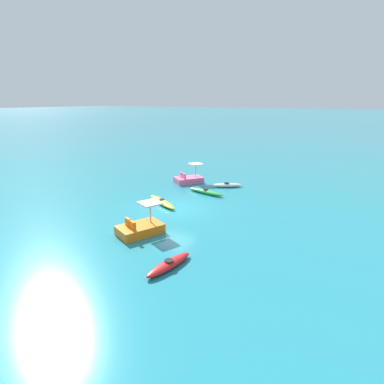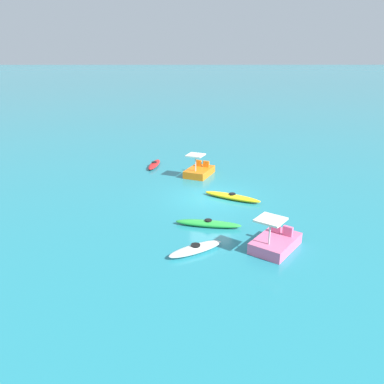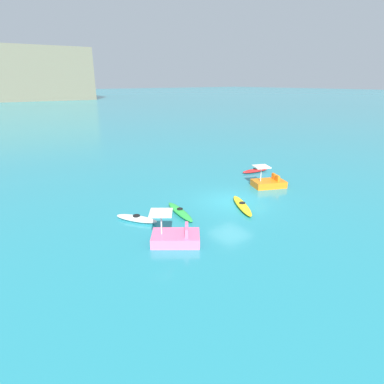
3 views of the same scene
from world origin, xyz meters
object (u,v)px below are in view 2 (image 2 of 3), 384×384
(kayak_green, at_px, (208,224))
(kayak_red, at_px, (154,164))
(pedal_boat_pink, at_px, (275,242))
(kayak_white, at_px, (196,249))
(kayak_yellow, at_px, (232,197))
(pedal_boat_orange, at_px, (199,171))

(kayak_green, distance_m, kayak_red, 11.39)
(kayak_red, height_order, pedal_boat_pink, pedal_boat_pink)
(kayak_white, distance_m, kayak_yellow, 6.78)
(pedal_boat_pink, height_order, pedal_boat_orange, same)
(kayak_green, relative_size, pedal_boat_orange, 1.19)
(kayak_green, height_order, kayak_white, same)
(kayak_white, xyz_separation_m, pedal_boat_orange, (11.13, -0.50, 0.17))
(kayak_red, relative_size, kayak_yellow, 0.82)
(kayak_green, relative_size, pedal_boat_pink, 1.19)
(kayak_yellow, bearing_deg, pedal_boat_orange, 20.82)
(kayak_white, xyz_separation_m, kayak_yellow, (6.37, -2.31, -0.00))
(kayak_white, height_order, pedal_boat_orange, pedal_boat_orange)
(kayak_white, bearing_deg, pedal_boat_orange, -2.56)
(pedal_boat_pink, bearing_deg, kayak_white, 94.82)
(pedal_boat_orange, bearing_deg, kayak_red, 55.84)
(kayak_red, bearing_deg, pedal_boat_pink, -154.00)
(kayak_green, relative_size, kayak_white, 1.29)
(kayak_green, distance_m, pedal_boat_orange, 8.53)
(kayak_yellow, height_order, pedal_boat_orange, pedal_boat_orange)
(kayak_red, xyz_separation_m, kayak_yellow, (-7.05, -5.18, -0.00))
(kayak_green, distance_m, pedal_boat_pink, 3.67)
(kayak_red, relative_size, pedal_boat_pink, 0.98)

